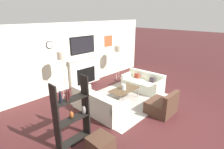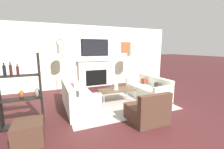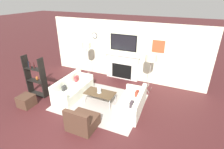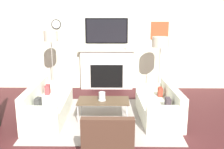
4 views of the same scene
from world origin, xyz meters
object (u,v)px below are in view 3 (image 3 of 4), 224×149
couch_left (73,89)px  ottoman (26,101)px  armchair (82,121)px  floor_lamp_left (86,46)px  floor_lamp_right (151,58)px  shelf_unit (36,77)px  coffee_table (100,93)px  couch_right (132,104)px  hurricane_candle (99,91)px

couch_left → ottoman: (-1.12, -1.32, -0.07)m
armchair → floor_lamp_left: size_ratio=0.45×
floor_lamp_right → shelf_unit: size_ratio=1.02×
shelf_unit → ottoman: size_ratio=3.22×
shelf_unit → armchair: bearing=-19.0°
coffee_table → floor_lamp_right: (1.46, 1.57, 1.10)m
couch_right → armchair: size_ratio=2.03×
floor_lamp_left → shelf_unit: bearing=-117.4°
couch_right → floor_lamp_left: floor_lamp_left is taller
couch_right → floor_lamp_right: size_ratio=1.01×
couch_right → ottoman: bearing=-159.9°
coffee_table → floor_lamp_left: bearing=132.9°
couch_left → couch_right: (2.49, 0.00, -0.01)m
couch_right → coffee_table: size_ratio=1.49×
hurricane_candle → shelf_unit: size_ratio=0.11×
couch_right → armchair: armchair is taller
coffee_table → hurricane_candle: (-0.02, 0.01, 0.11)m
coffee_table → shelf_unit: bearing=-168.4°
floor_lamp_left → ottoman: 3.32m
armchair → coffee_table: (-0.15, 1.44, 0.16)m
couch_left → ottoman: 1.73m
armchair → hurricane_candle: bearing=96.8°
armchair → floor_lamp_right: bearing=66.4°
couch_right → hurricane_candle: bearing=-178.8°
ottoman → hurricane_candle: bearing=29.0°
couch_left → ottoman: bearing=-130.3°
armchair → ottoman: 2.51m
hurricane_candle → shelf_unit: bearing=-168.2°
couch_right → hurricane_candle: couch_right is taller
couch_left → coffee_table: 1.25m
couch_left → armchair: bearing=-46.7°
hurricane_candle → couch_left: bearing=178.9°
floor_lamp_right → couch_right: bearing=-97.9°
couch_right → floor_lamp_right: bearing=82.1°
floor_lamp_left → floor_lamp_right: bearing=0.0°
armchair → floor_lamp_right: 3.52m
hurricane_candle → shelf_unit: shelf_unit is taller
floor_lamp_right → ottoman: size_ratio=3.27×
hurricane_candle → floor_lamp_left: 2.40m
armchair → shelf_unit: 2.89m
coffee_table → floor_lamp_left: size_ratio=0.62×
hurricane_candle → ottoman: (-2.33, -1.29, -0.31)m
hurricane_candle → ottoman: 2.69m
armchair → couch_left: bearing=133.3°
armchair → coffee_table: 1.46m
coffee_table → floor_lamp_left: (-1.46, 1.57, 1.24)m
couch_right → floor_lamp_left: 3.40m
floor_lamp_left → ottoman: floor_lamp_left is taller
couch_right → ottoman: 3.84m
ottoman → floor_lamp_left: bearing=72.5°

